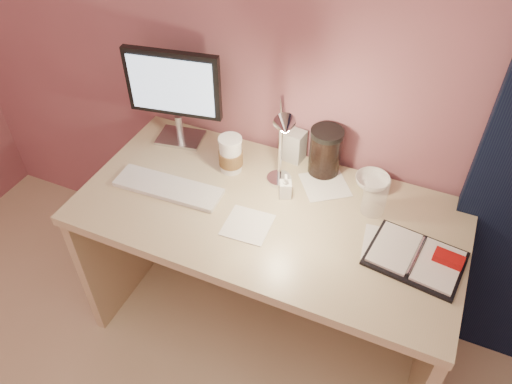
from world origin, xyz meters
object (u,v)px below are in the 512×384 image
at_px(planner, 418,258).
at_px(monitor, 174,89).
at_px(clear_cup, 375,195).
at_px(desk_lamp, 260,138).
at_px(coffee_cup, 231,155).
at_px(bowl, 372,181).
at_px(keyboard, 168,187).
at_px(dark_jar, 325,154).
at_px(product_box, 293,145).
at_px(lotion_bottle, 286,186).
at_px(desk, 275,238).

bearing_deg(planner, monitor, 173.16).
height_order(clear_cup, desk_lamp, desk_lamp).
bearing_deg(coffee_cup, bowl, 13.64).
height_order(keyboard, planner, planner).
xyz_separation_m(planner, dark_jar, (-0.43, 0.31, 0.07)).
relative_size(product_box, desk_lamp, 0.32).
height_order(keyboard, dark_jar, dark_jar).
bearing_deg(desk_lamp, keyboard, 176.17).
height_order(planner, clear_cup, clear_cup).
xyz_separation_m(keyboard, planner, (0.93, 0.03, 0.00)).
xyz_separation_m(monitor, lotion_bottle, (0.54, -0.15, -0.20)).
xyz_separation_m(desk, desk_lamp, (-0.07, -0.00, 0.48)).
xyz_separation_m(product_box, desk_lamp, (-0.04, -0.24, 0.19)).
bearing_deg(lotion_bottle, dark_jar, 66.40).
distance_m(clear_cup, desk_lamp, 0.46).
relative_size(monitor, keyboard, 0.98).
bearing_deg(planner, keyboard, -170.83).
bearing_deg(coffee_cup, planner, -12.63).
bearing_deg(clear_cup, monitor, 173.55).
distance_m(keyboard, clear_cup, 0.76).
relative_size(bowl, product_box, 1.00).
bearing_deg(lotion_bottle, planner, -12.44).
bearing_deg(lotion_bottle, bowl, 33.67).
bearing_deg(coffee_cup, dark_jar, 22.13).
height_order(dark_jar, desk_lamp, desk_lamp).
xyz_separation_m(coffee_cup, dark_jar, (0.34, 0.14, 0.02)).
xyz_separation_m(coffee_cup, bowl, (0.53, 0.13, -0.05)).
bearing_deg(desk, clear_cup, 12.13).
distance_m(dark_jar, desk_lamp, 0.33).
relative_size(desk, coffee_cup, 9.26).
height_order(planner, lotion_bottle, lotion_bottle).
bearing_deg(coffee_cup, lotion_bottle, -13.03).
bearing_deg(lotion_bottle, desk_lamp, -166.95).
relative_size(coffee_cup, bowl, 1.16).
relative_size(clear_cup, product_box, 1.15).
bearing_deg(clear_cup, bowl, 104.88).
distance_m(planner, coffee_cup, 0.78).
xyz_separation_m(desk, product_box, (-0.03, 0.24, 0.29)).
bearing_deg(monitor, bowl, -7.28).
xyz_separation_m(monitor, desk_lamp, (0.44, -0.17, 0.01)).
relative_size(coffee_cup, clear_cup, 1.01).
relative_size(monitor, product_box, 3.14).
bearing_deg(bowl, lotion_bottle, -146.33).
distance_m(monitor, planner, 1.11).
bearing_deg(keyboard, monitor, 109.06).
bearing_deg(desk, lotion_bottle, 35.92).
distance_m(bowl, product_box, 0.34).
height_order(desk, keyboard, keyboard).
distance_m(lotion_bottle, desk_lamp, 0.23).
height_order(coffee_cup, desk_lamp, desk_lamp).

